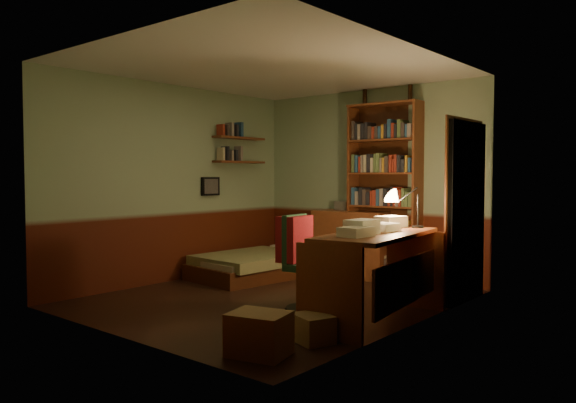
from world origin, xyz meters
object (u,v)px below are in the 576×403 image
Objects in this scene: desk at (377,277)px; mini_stereo at (344,206)px; cardboard_box_b at (313,328)px; cardboard_box_a at (259,334)px; office_chair at (311,257)px; desk_lamp at (418,195)px; dresser at (352,244)px; bed at (262,256)px; bookshelf at (384,192)px.

mini_stereo is at bearing 123.18° from desk.
cardboard_box_a is at bearing -101.55° from cardboard_box_b.
office_chair reaches higher than cardboard_box_a.
desk_lamp is 2.41m from cardboard_box_a.
mini_stereo is 2.73m from desk.
office_chair is 1.11m from cardboard_box_b.
dresser is at bearing 133.76° from desk_lamp.
desk reaches higher than cardboard_box_b.
bed is 3.16m from cardboard_box_b.
desk_lamp is at bearing -2.77° from bed.
desk_lamp reaches higher than cardboard_box_b.
cardboard_box_b is at bearing -50.58° from mini_stereo.
bookshelf is at bearing 1.99° from dresser.
desk is (1.53, -1.90, -0.03)m from dresser.
mini_stereo is (0.75, 0.92, 0.69)m from bed.
bookshelf reaches higher than bed.
desk_lamp is at bearing -50.79° from bookshelf.
office_chair is 3.46× the size of cardboard_box_b.
desk_lamp reaches higher than mini_stereo.
dresser is (0.97, 0.79, 0.17)m from bed.
desk is (2.50, -1.11, 0.15)m from bed.
dresser is 2.44m from desk.
dresser is 2.18m from office_chair.
bed is 8.36× the size of mini_stereo.
office_chair reaches higher than bed.
mini_stereo is 2.26m from desk_lamp.
cardboard_box_b is at bearing -104.48° from desk_lamp.
office_chair is at bearing -142.68° from desk_lamp.
bookshelf is (1.42, 0.88, 0.90)m from bed.
mini_stereo is (-0.22, 0.12, 0.52)m from dresser.
desk_lamp reaches higher than dresser.
office_chair is at bearing -178.61° from desk.
cardboard_box_b is (0.63, -0.80, -0.45)m from office_chair.
office_chair reaches higher than desk.
bed is 2.19m from office_chair.
desk is at bearing -64.08° from bookshelf.
desk is at bearing 82.63° from cardboard_box_a.
mini_stereo is at bearing 174.02° from bookshelf.
mini_stereo is at bearing 108.75° from office_chair.
desk_lamp is 0.59× the size of office_chair.
bookshelf is 2.08× the size of office_chair.
office_chair is at bearing -28.05° from bed.
dresser is at bearing 45.41° from bed.
mini_stereo is 2.42m from office_chair.
bookshelf is at bearing 109.08° from cardboard_box_b.
bed is 5.80× the size of cardboard_box_b.
office_chair is 1.49m from cardboard_box_a.
mini_stereo is 0.14× the size of desk.
dresser reaches higher than cardboard_box_a.
desk is 1.49m from cardboard_box_a.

